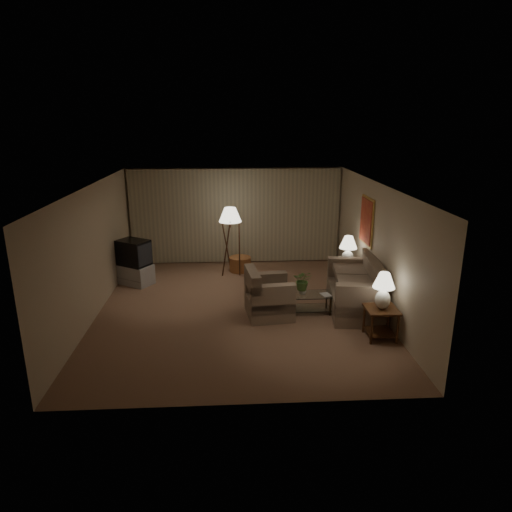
{
  "coord_description": "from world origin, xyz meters",
  "views": [
    {
      "loc": [
        -0.16,
        -9.24,
        4.01
      ],
      "look_at": [
        0.42,
        0.6,
        1.02
      ],
      "focal_mm": 32.0,
      "sensor_mm": 36.0,
      "label": 1
    }
  ],
  "objects": [
    {
      "name": "crt_tv",
      "position": [
        -2.55,
        1.73,
        0.82
      ],
      "size": [
        1.21,
        1.19,
        0.63
      ],
      "primitive_type": "cube",
      "rotation": [
        0.0,
        0.0,
        -0.57
      ],
      "color": "black",
      "rests_on": "tv_cabinet"
    },
    {
      "name": "side_table_far",
      "position": [
        2.65,
        1.07,
        0.4
      ],
      "size": [
        0.51,
        0.43,
        0.6
      ],
      "color": "#36190E",
      "rests_on": "ground"
    },
    {
      "name": "coffee_table",
      "position": [
        1.51,
        -0.28,
        0.27
      ],
      "size": [
        0.97,
        0.53,
        0.41
      ],
      "color": "silver",
      "rests_on": "ground"
    },
    {
      "name": "side_table_near",
      "position": [
        2.65,
        -1.53,
        0.42
      ],
      "size": [
        0.59,
        0.59,
        0.6
      ],
      "color": "#36190E",
      "rests_on": "ground"
    },
    {
      "name": "book",
      "position": [
        1.76,
        -0.38,
        0.42
      ],
      "size": [
        0.24,
        0.29,
        0.02
      ],
      "primitive_type": "imported",
      "rotation": [
        0.0,
        0.0,
        0.28
      ],
      "color": "olive",
      "rests_on": "coffee_table"
    },
    {
      "name": "table_lamp_near",
      "position": [
        2.65,
        -1.53,
        1.02
      ],
      "size": [
        0.41,
        0.41,
        0.71
      ],
      "color": "white",
      "rests_on": "side_table_near"
    },
    {
      "name": "flowers",
      "position": [
        1.36,
        -0.28,
        0.8
      ],
      "size": [
        0.47,
        0.43,
        0.44
      ],
      "primitive_type": "imported",
      "rotation": [
        0.0,
        0.0,
        -0.23
      ],
      "color": "#517C37",
      "rests_on": "vase"
    },
    {
      "name": "table_lamp_far",
      "position": [
        2.65,
        1.07,
        1.03
      ],
      "size": [
        0.42,
        0.42,
        0.73
      ],
      "color": "white",
      "rests_on": "side_table_far"
    },
    {
      "name": "floor_lamp",
      "position": [
        -0.15,
        2.33,
        0.94
      ],
      "size": [
        0.58,
        0.58,
        1.8
      ],
      "color": "#36190E",
      "rests_on": "ground"
    },
    {
      "name": "armchair",
      "position": [
        0.64,
        -0.38,
        0.4
      ],
      "size": [
        1.17,
        1.13,
        0.81
      ],
      "rotation": [
        0.0,
        0.0,
        1.69
      ],
      "color": "gray",
      "rests_on": "ground"
    },
    {
      "name": "room_shell",
      "position": [
        0.02,
        1.51,
        1.75
      ],
      "size": [
        6.04,
        7.02,
        2.72
      ],
      "color": "beige",
      "rests_on": "ground"
    },
    {
      "name": "sofa",
      "position": [
        2.5,
        -0.18,
        0.44
      ],
      "size": [
        2.25,
        1.5,
        0.89
      ],
      "rotation": [
        0.0,
        0.0,
        -1.7
      ],
      "color": "gray",
      "rests_on": "ground"
    },
    {
      "name": "ground",
      "position": [
        0.0,
        0.0,
        0.0
      ],
      "size": [
        7.0,
        7.0,
        0.0
      ],
      "primitive_type": "plane",
      "color": "#8E664E",
      "rests_on": "ground"
    },
    {
      "name": "ottoman",
      "position": [
        0.1,
        2.59,
        0.2
      ],
      "size": [
        0.66,
        0.66,
        0.39
      ],
      "primitive_type": "cylinder",
      "rotation": [
        0.0,
        0.0,
        -0.14
      ],
      "color": "#9D5F35",
      "rests_on": "ground"
    },
    {
      "name": "tv_cabinet",
      "position": [
        -2.55,
        1.73,
        0.25
      ],
      "size": [
        1.32,
        1.29,
        0.5
      ],
      "primitive_type": "cube",
      "rotation": [
        0.0,
        0.0,
        -0.57
      ],
      "color": "#A8A8AA",
      "rests_on": "ground"
    },
    {
      "name": "vase",
      "position": [
        1.36,
        -0.28,
        0.5
      ],
      "size": [
        0.18,
        0.18,
        0.16
      ],
      "primitive_type": "imported",
      "rotation": [
        0.0,
        0.0,
        0.21
      ],
      "color": "white",
      "rests_on": "coffee_table"
    }
  ]
}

